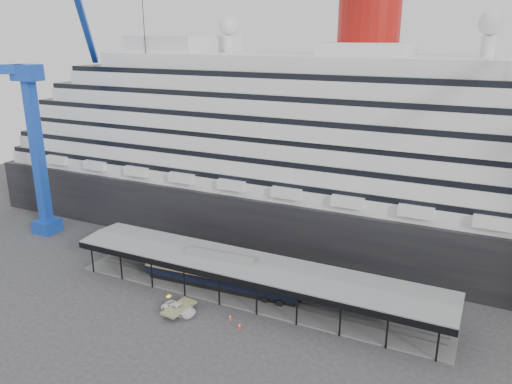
# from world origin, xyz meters

# --- Properties ---
(ground) EXTENTS (200.00, 200.00, 0.00)m
(ground) POSITION_xyz_m (0.00, 0.00, 0.00)
(ground) COLOR #343437
(ground) RESTS_ON ground
(cruise_ship) EXTENTS (130.00, 30.00, 43.90)m
(cruise_ship) POSITION_xyz_m (0.05, 32.00, 18.35)
(cruise_ship) COLOR black
(cruise_ship) RESTS_ON ground
(platform_canopy) EXTENTS (56.00, 9.18, 5.30)m
(platform_canopy) POSITION_xyz_m (0.00, 5.00, 2.36)
(platform_canopy) COLOR slate
(platform_canopy) RESTS_ON ground
(crane_blue) EXTENTS (22.63, 19.19, 47.60)m
(crane_blue) POSITION_xyz_m (-45.11, 10.62, 19.96)
(crane_blue) COLOR blue
(crane_blue) RESTS_ON ground
(port_truck) EXTENTS (5.08, 2.75, 1.35)m
(port_truck) POSITION_xyz_m (-6.69, -3.46, 0.68)
(port_truck) COLOR white
(port_truck) RESTS_ON ground
(pullman_carriage) EXTENTS (24.74, 4.67, 24.14)m
(pullman_carriage) POSITION_xyz_m (-4.82, 5.00, 2.91)
(pullman_carriage) COLOR black
(pullman_carriage) RESTS_ON ground
(traffic_cone_left) EXTENTS (0.51, 0.51, 0.75)m
(traffic_cone_left) POSITION_xyz_m (-6.93, -1.27, 0.37)
(traffic_cone_left) COLOR #D1420B
(traffic_cone_left) RESTS_ON ground
(traffic_cone_mid) EXTENTS (0.41, 0.41, 0.74)m
(traffic_cone_mid) POSITION_xyz_m (0.30, -1.81, 0.37)
(traffic_cone_mid) COLOR #E84D0C
(traffic_cone_mid) RESTS_ON ground
(traffic_cone_right) EXTENTS (0.48, 0.48, 0.83)m
(traffic_cone_right) POSITION_xyz_m (2.43, -3.19, 0.41)
(traffic_cone_right) COLOR red
(traffic_cone_right) RESTS_ON ground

